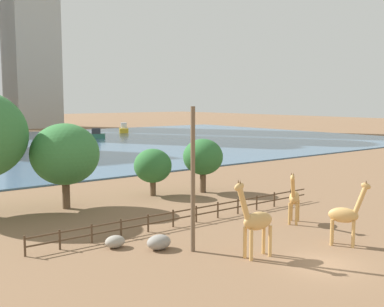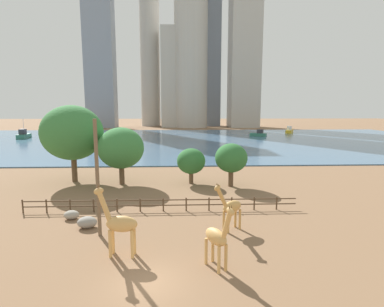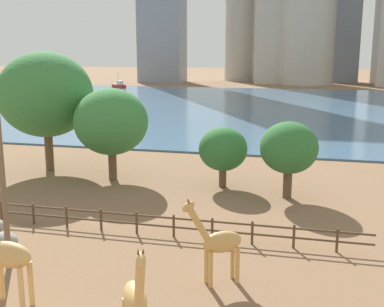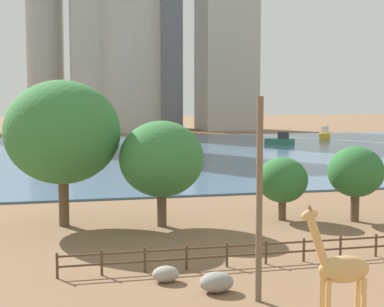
{
  "view_description": "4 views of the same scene",
  "coord_description": "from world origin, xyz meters",
  "px_view_note": "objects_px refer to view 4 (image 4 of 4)",
  "views": [
    {
      "loc": [
        -22.37,
        -16.33,
        9.44
      ],
      "look_at": [
        3.6,
        16.89,
        4.67
      ],
      "focal_mm": 45.0,
      "sensor_mm": 36.0,
      "label": 1
    },
    {
      "loc": [
        1.86,
        -15.66,
        9.74
      ],
      "look_at": [
        3.29,
        20.7,
        4.27
      ],
      "focal_mm": 28.0,
      "sensor_mm": 36.0,
      "label": 2
    },
    {
      "loc": [
        9.43,
        -12.49,
        10.26
      ],
      "look_at": [
        0.83,
        22.7,
        2.49
      ],
      "focal_mm": 45.0,
      "sensor_mm": 36.0,
      "label": 3
    },
    {
      "loc": [
        -13.09,
        -17.27,
        8.92
      ],
      "look_at": [
        -0.98,
        33.56,
        4.02
      ],
      "focal_mm": 55.0,
      "sensor_mm": 36.0,
      "label": 4
    }
  ],
  "objects_px": {
    "boat_ferry": "(325,134)",
    "boat_tug": "(280,140)",
    "tree_right_tall": "(62,132)",
    "boulder_by_pole": "(216,282)",
    "giraffe_young": "(340,269)",
    "tree_left_large": "(162,159)",
    "tree_left_small": "(356,172)",
    "boulder_near_fence": "(166,274)",
    "tree_center_broad": "(282,180)",
    "utility_pole": "(259,200)"
  },
  "relations": [
    {
      "from": "utility_pole",
      "to": "tree_right_tall",
      "type": "height_order",
      "value": "tree_right_tall"
    },
    {
      "from": "boulder_near_fence",
      "to": "utility_pole",
      "type": "bearing_deg",
      "value": -46.4
    },
    {
      "from": "utility_pole",
      "to": "boat_tug",
      "type": "height_order",
      "value": "utility_pole"
    },
    {
      "from": "giraffe_young",
      "to": "tree_center_broad",
      "type": "distance_m",
      "value": 20.13
    },
    {
      "from": "tree_left_large",
      "to": "boat_tug",
      "type": "xyz_separation_m",
      "value": [
        34.83,
        64.48,
        -3.71
      ]
    },
    {
      "from": "tree_center_broad",
      "to": "boat_ferry",
      "type": "bearing_deg",
      "value": 61.89
    },
    {
      "from": "tree_right_tall",
      "to": "boat_ferry",
      "type": "xyz_separation_m",
      "value": [
        57.27,
        76.2,
        -5.44
      ]
    },
    {
      "from": "utility_pole",
      "to": "tree_left_large",
      "type": "relative_size",
      "value": 1.22
    },
    {
      "from": "giraffe_young",
      "to": "boulder_near_fence",
      "type": "relative_size",
      "value": 3.66
    },
    {
      "from": "tree_center_broad",
      "to": "tree_right_tall",
      "type": "xyz_separation_m",
      "value": [
        -15.66,
        1.7,
        3.63
      ]
    },
    {
      "from": "giraffe_young",
      "to": "tree_left_small",
      "type": "relative_size",
      "value": 0.89
    },
    {
      "from": "tree_right_tall",
      "to": "boat_ferry",
      "type": "distance_m",
      "value": 95.48
    },
    {
      "from": "giraffe_young",
      "to": "tree_left_large",
      "type": "height_order",
      "value": "tree_left_large"
    },
    {
      "from": "tree_right_tall",
      "to": "tree_left_small",
      "type": "distance_m",
      "value": 21.1
    },
    {
      "from": "boat_ferry",
      "to": "boat_tug",
      "type": "height_order",
      "value": "boat_ferry"
    },
    {
      "from": "tree_left_large",
      "to": "tree_right_tall",
      "type": "bearing_deg",
      "value": 165.29
    },
    {
      "from": "tree_center_broad",
      "to": "utility_pole",
      "type": "bearing_deg",
      "value": -115.41
    },
    {
      "from": "tree_right_tall",
      "to": "tree_left_small",
      "type": "bearing_deg",
      "value": -9.35
    },
    {
      "from": "tree_right_tall",
      "to": "boulder_near_fence",
      "type": "bearing_deg",
      "value": -72.22
    },
    {
      "from": "tree_left_small",
      "to": "giraffe_young",
      "type": "bearing_deg",
      "value": -120.49
    },
    {
      "from": "boulder_near_fence",
      "to": "boat_ferry",
      "type": "xyz_separation_m",
      "value": [
        52.73,
        90.36,
        0.75
      ]
    },
    {
      "from": "tree_right_tall",
      "to": "boulder_by_pole",
      "type": "bearing_deg",
      "value": -67.99
    },
    {
      "from": "boulder_by_pole",
      "to": "tree_left_small",
      "type": "height_order",
      "value": "tree_left_small"
    },
    {
      "from": "giraffe_young",
      "to": "tree_left_small",
      "type": "xyz_separation_m",
      "value": [
        10.4,
        17.67,
        1.37
      ]
    },
    {
      "from": "tree_left_large",
      "to": "boat_ferry",
      "type": "distance_m",
      "value": 93.01
    },
    {
      "from": "tree_center_broad",
      "to": "tree_right_tall",
      "type": "bearing_deg",
      "value": 173.81
    },
    {
      "from": "boulder_near_fence",
      "to": "tree_center_broad",
      "type": "height_order",
      "value": "tree_center_broad"
    },
    {
      "from": "boulder_near_fence",
      "to": "boat_ferry",
      "type": "relative_size",
      "value": 0.2
    },
    {
      "from": "tree_right_tall",
      "to": "boat_tug",
      "type": "relative_size",
      "value": 1.77
    },
    {
      "from": "giraffe_young",
      "to": "tree_center_broad",
      "type": "bearing_deg",
      "value": -100.45
    },
    {
      "from": "boat_tug",
      "to": "boat_ferry",
      "type": "bearing_deg",
      "value": -109.0
    },
    {
      "from": "tree_left_large",
      "to": "boulder_near_fence",
      "type": "bearing_deg",
      "value": -99.63
    },
    {
      "from": "tree_left_large",
      "to": "utility_pole",
      "type": "bearing_deg",
      "value": -85.16
    },
    {
      "from": "boulder_by_pole",
      "to": "tree_center_broad",
      "type": "distance_m",
      "value": 17.3
    },
    {
      "from": "utility_pole",
      "to": "boulder_near_fence",
      "type": "distance_m",
      "value": 6.49
    },
    {
      "from": "tree_center_broad",
      "to": "tree_left_small",
      "type": "bearing_deg",
      "value": -18.87
    },
    {
      "from": "boulder_by_pole",
      "to": "boat_ferry",
      "type": "bearing_deg",
      "value": 61.24
    },
    {
      "from": "tree_left_small",
      "to": "boat_ferry",
      "type": "height_order",
      "value": "tree_left_small"
    },
    {
      "from": "giraffe_young",
      "to": "tree_left_large",
      "type": "bearing_deg",
      "value": -74.29
    },
    {
      "from": "utility_pole",
      "to": "tree_left_large",
      "type": "bearing_deg",
      "value": 94.84
    },
    {
      "from": "tree_center_broad",
      "to": "tree_right_tall",
      "type": "distance_m",
      "value": 16.17
    },
    {
      "from": "utility_pole",
      "to": "boat_tug",
      "type": "bearing_deg",
      "value": 67.43
    },
    {
      "from": "tree_left_large",
      "to": "tree_center_broad",
      "type": "bearing_deg",
      "value": 0.3
    },
    {
      "from": "boulder_near_fence",
      "to": "tree_left_small",
      "type": "bearing_deg",
      "value": 33.83
    },
    {
      "from": "giraffe_young",
      "to": "boat_ferry",
      "type": "distance_m",
      "value": 108.05
    },
    {
      "from": "boat_tug",
      "to": "utility_pole",
      "type": "bearing_deg",
      "value": 97.98
    },
    {
      "from": "giraffe_young",
      "to": "tree_center_broad",
      "type": "relative_size",
      "value": 1.04
    },
    {
      "from": "giraffe_young",
      "to": "boat_tug",
      "type": "xyz_separation_m",
      "value": [
        31.27,
        83.79,
        -1.22
      ]
    },
    {
      "from": "utility_pole",
      "to": "boat_ferry",
      "type": "distance_m",
      "value": 106.18
    },
    {
      "from": "utility_pole",
      "to": "tree_left_large",
      "type": "xyz_separation_m",
      "value": [
        -1.36,
        16.06,
        0.23
      ]
    }
  ]
}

